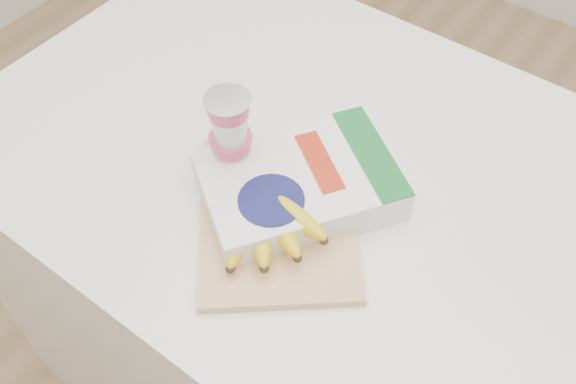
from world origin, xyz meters
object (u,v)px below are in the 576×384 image
at_px(table, 314,298).
at_px(yogurt_stack, 230,134).
at_px(cereal_box, 299,185).
at_px(bananas, 267,219).
at_px(cutting_board, 277,215).

distance_m(table, yogurt_stack, 0.59).
height_order(yogurt_stack, cereal_box, yogurt_stack).
bearing_deg(yogurt_stack, cereal_box, 15.23).
bearing_deg(bananas, cereal_box, 92.30).
xyz_separation_m(table, cereal_box, (0.01, -0.09, 0.50)).
bearing_deg(cutting_board, cereal_box, 45.66).
height_order(bananas, yogurt_stack, yogurt_stack).
bearing_deg(bananas, cutting_board, 102.47).
distance_m(bananas, yogurt_stack, 0.14).
distance_m(yogurt_stack, cereal_box, 0.13).
xyz_separation_m(table, cutting_board, (0.01, -0.14, 0.47)).
relative_size(table, cutting_board, 3.84).
distance_m(table, bananas, 0.54).
height_order(table, yogurt_stack, yogurt_stack).
bearing_deg(cereal_box, table, 133.41).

